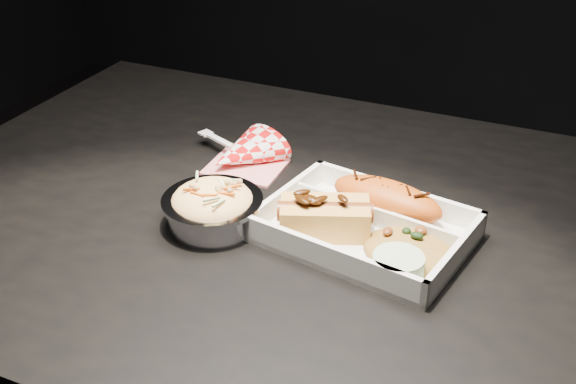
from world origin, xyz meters
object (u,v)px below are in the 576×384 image
Objects in this scene: fried_pastry at (387,199)px; napkin_fork at (242,154)px; hotdog at (325,215)px; dining_table at (317,272)px; foil_coleslaw_cup at (213,206)px; food_tray at (366,231)px.

napkin_fork is at bearing 165.64° from fried_pastry.
napkin_fork reaches higher than hotdog.
foil_coleslaw_cup reaches higher than dining_table.
napkin_fork is (-0.19, 0.14, -0.02)m from hotdog.
dining_table is 0.13m from hotdog.
foil_coleslaw_cup is 0.81× the size of napkin_fork.
dining_table is 7.40× the size of napkin_fork.
hotdog is at bearing -149.23° from food_tray.
dining_table is at bearing -7.28° from napkin_fork.
hotdog is 0.15m from foil_coleslaw_cup.
foil_coleslaw_cup reaches higher than food_tray.
food_tray is at bearing -17.38° from dining_table.
napkin_fork reaches higher than fried_pastry.
foil_coleslaw_cup is at bearing -148.36° from dining_table.
foil_coleslaw_cup is (-0.14, -0.03, -0.00)m from hotdog.
fried_pastry is at bearing 90.00° from food_tray.
hotdog is (0.02, -0.04, 0.12)m from dining_table.
fried_pastry reaches higher than food_tray.
fried_pastry is 1.19× the size of foil_coleslaw_cup.
food_tray is at bearing -1.09° from hotdog.
fried_pastry is 1.24× the size of hotdog.
food_tray is 2.22× the size of hotdog.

